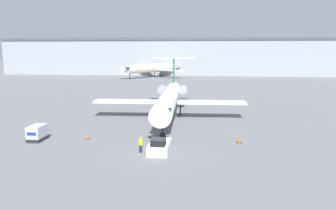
# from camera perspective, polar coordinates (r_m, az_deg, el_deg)

# --- Properties ---
(ground_plane) EXTENTS (600.00, 600.00, 0.00)m
(ground_plane) POSITION_cam_1_polar(r_m,az_deg,el_deg) (37.45, -2.20, -8.38)
(ground_plane) COLOR slate
(terminal_building) EXTENTS (180.00, 16.80, 16.98)m
(terminal_building) POSITION_cam_1_polar(r_m,az_deg,el_deg) (155.34, 4.41, 8.45)
(terminal_building) COLOR #9EA3AD
(terminal_building) RESTS_ON ground
(airplane_main) EXTENTS (26.10, 30.66, 9.96)m
(airplane_main) POSITION_cam_1_polar(r_m,az_deg,el_deg) (55.90, 0.20, 1.19)
(airplane_main) COLOR white
(airplane_main) RESTS_ON ground
(pushback_tug) EXTENTS (2.28, 4.78, 1.77)m
(pushback_tug) POSITION_cam_1_polar(r_m,az_deg,el_deg) (37.77, -1.49, -7.19)
(pushback_tug) COLOR silver
(pushback_tug) RESTS_ON ground
(luggage_cart) EXTENTS (1.68, 2.87, 1.98)m
(luggage_cart) POSITION_cam_1_polar(r_m,az_deg,el_deg) (45.51, -21.80, -4.53)
(luggage_cart) COLOR #232326
(luggage_cart) RESTS_ON ground
(worker_near_tug) EXTENTS (0.40, 0.26, 1.83)m
(worker_near_tug) POSITION_cam_1_polar(r_m,az_deg,el_deg) (37.52, -4.77, -6.83)
(worker_near_tug) COLOR #232838
(worker_near_tug) RESTS_ON ground
(traffic_cone_left) EXTENTS (0.56, 0.56, 0.63)m
(traffic_cone_left) POSITION_cam_1_polar(r_m,az_deg,el_deg) (44.44, -13.99, -5.37)
(traffic_cone_left) COLOR black
(traffic_cone_left) RESTS_ON ground
(traffic_cone_right) EXTENTS (0.64, 0.64, 0.74)m
(traffic_cone_right) POSITION_cam_1_polar(r_m,az_deg,el_deg) (42.45, 12.31, -5.93)
(traffic_cone_right) COLOR black
(traffic_cone_right) RESTS_ON ground
(airplane_parked_far_left) EXTENTS (27.19, 32.09, 10.70)m
(airplane_parked_far_left) POSITION_cam_1_polar(r_m,az_deg,el_deg) (142.08, -2.05, 6.48)
(airplane_parked_far_left) COLOR white
(airplane_parked_far_left) RESTS_ON ground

